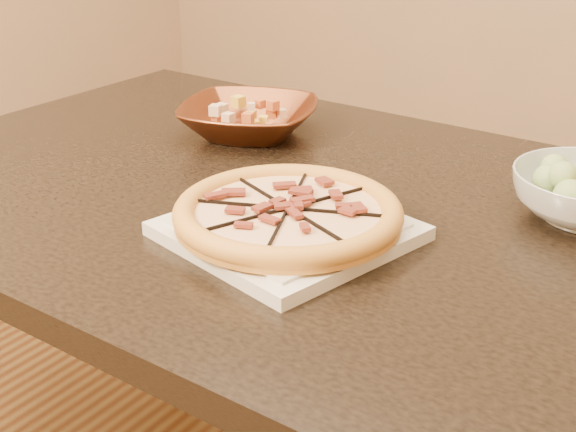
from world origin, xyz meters
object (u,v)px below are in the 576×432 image
object	(u,v)px
dining_table	(293,258)
bronze_bowl	(249,119)
pizza	(288,213)
plate	(288,230)

from	to	relation	value
dining_table	bronze_bowl	xyz separation A→B (m)	(-0.21, 0.18, 0.14)
dining_table	pizza	bearing A→B (deg)	-58.60
plate	bronze_bowl	world-z (taller)	bronze_bowl
dining_table	plate	xyz separation A→B (m)	(0.08, -0.13, 0.12)
pizza	bronze_bowl	size ratio (longest dim) A/B	1.25
dining_table	plate	world-z (taller)	plate
dining_table	pizza	distance (m)	0.21
plate	bronze_bowl	bearing A→B (deg)	133.70
dining_table	plate	distance (m)	0.19
plate	pizza	size ratio (longest dim) A/B	1.09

